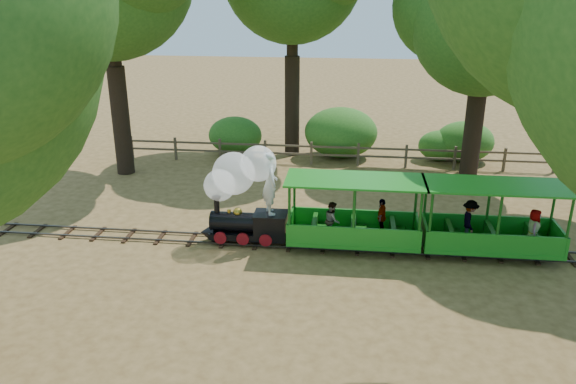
# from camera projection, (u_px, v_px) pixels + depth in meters

# --- Properties ---
(ground) EXTENTS (90.00, 90.00, 0.00)m
(ground) POSITION_uv_depth(u_px,v_px,m) (323.00, 246.00, 16.65)
(ground) COLOR #A27C46
(ground) RESTS_ON ground
(track) EXTENTS (22.00, 1.00, 0.10)m
(track) POSITION_uv_depth(u_px,v_px,m) (323.00, 244.00, 16.62)
(track) COLOR #3F3D3A
(track) RESTS_ON ground
(locomotive) EXTENTS (2.66, 1.25, 3.05)m
(locomotive) POSITION_uv_depth(u_px,v_px,m) (242.00, 188.00, 16.38)
(locomotive) COLOR black
(locomotive) RESTS_ON ground
(carriage_front) EXTENTS (3.94, 1.61, 2.05)m
(carriage_front) POSITION_uv_depth(u_px,v_px,m) (354.00, 223.00, 16.27)
(carriage_front) COLOR #1E8A1E
(carriage_front) RESTS_ON track
(carriage_rear) EXTENTS (3.94, 1.61, 2.05)m
(carriage_rear) POSITION_uv_depth(u_px,v_px,m) (491.00, 229.00, 15.84)
(carriage_rear) COLOR #1E8A1E
(carriage_rear) RESTS_ON track
(oak_ne) EXTENTS (6.88, 6.06, 8.72)m
(oak_ne) POSITION_uv_depth(u_px,v_px,m) (486.00, 15.00, 20.91)
(oak_ne) COLOR #2D2116
(oak_ne) RESTS_ON ground
(fence) EXTENTS (18.10, 0.10, 1.00)m
(fence) POSITION_uv_depth(u_px,v_px,m) (335.00, 152.00, 23.89)
(fence) COLOR brown
(fence) RESTS_ON ground
(shrub_west) EXTENTS (2.45, 1.88, 1.69)m
(shrub_west) POSITION_uv_depth(u_px,v_px,m) (235.00, 135.00, 25.51)
(shrub_west) COLOR #2D6B1E
(shrub_west) RESTS_ON ground
(shrub_mid_w) EXTENTS (3.23, 2.49, 2.24)m
(shrub_mid_w) POSITION_uv_depth(u_px,v_px,m) (341.00, 132.00, 24.89)
(shrub_mid_w) COLOR #2D6B1E
(shrub_mid_w) RESTS_ON ground
(shrub_mid_e) EXTENTS (1.92, 1.48, 1.33)m
(shrub_mid_e) POSITION_uv_depth(u_px,v_px,m) (440.00, 146.00, 24.56)
(shrub_mid_e) COLOR #2D6B1E
(shrub_mid_e) RESTS_ON ground
(shrub_east) EXTENTS (2.54, 1.95, 1.76)m
(shrub_east) POSITION_uv_depth(u_px,v_px,m) (464.00, 141.00, 24.38)
(shrub_east) COLOR #2D6B1E
(shrub_east) RESTS_ON ground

